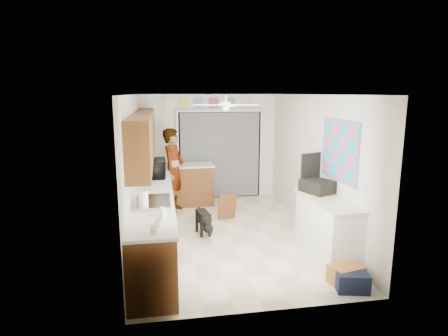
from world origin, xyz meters
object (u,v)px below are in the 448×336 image
cup (158,223)px  navy_crate (351,280)px  suitcase (317,186)px  cardboard_box (346,275)px  dog (203,221)px  man (174,170)px  microwave (154,168)px  paper_towel_roll (144,200)px

cup → navy_crate: (2.46, -0.21, -0.86)m
suitcase → cardboard_box: 1.53m
suitcase → cardboard_box: suitcase is taller
dog → man: bearing=97.3°
cup → cardboard_box: bearing=-1.4°
cardboard_box → man: (-2.15, 3.60, 0.77)m
microwave → man: (0.39, 0.77, -0.21)m
cup → navy_crate: size_ratio=0.27×
man → paper_towel_roll: bearing=-167.2°
cup → paper_towel_roll: paper_towel_roll is taller
man → dog: man is taller
suitcase → dog: suitcase is taller
paper_towel_roll → man: 2.81m
microwave → dog: (0.85, -0.70, -0.87)m
cardboard_box → navy_crate: bearing=-90.0°
microwave → man: 0.89m
cardboard_box → navy_crate: (0.00, -0.15, -0.01)m
cup → microwave: bearing=91.7°
cup → man: bearing=85.0°
suitcase → man: man is taller
microwave → paper_towel_roll: size_ratio=2.46×
suitcase → man: (-2.22, 2.37, -0.14)m
microwave → dog: microwave is taller
microwave → cup: 2.78m
suitcase → cup: bearing=-176.6°
cup → man: size_ratio=0.06×
microwave → cup: microwave is taller
paper_towel_roll → dog: (0.97, 1.29, -0.83)m
cup → suitcase: bearing=24.8°
cardboard_box → dog: 2.72m
paper_towel_roll → suitcase: size_ratio=0.51×
suitcase → paper_towel_roll: bearing=166.7°
cardboard_box → dog: bearing=128.4°
cup → dog: (0.77, 2.07, -0.74)m
navy_crate → man: bearing=119.8°
microwave → man: size_ratio=0.34×
microwave → dog: 1.41m
navy_crate → dog: dog is taller
navy_crate → paper_towel_roll: bearing=159.6°
microwave → cardboard_box: size_ratio=1.48×
man → navy_crate: bearing=-127.0°
microwave → paper_towel_roll: microwave is taller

